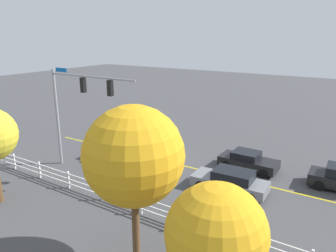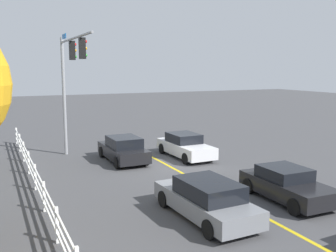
# 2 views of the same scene
# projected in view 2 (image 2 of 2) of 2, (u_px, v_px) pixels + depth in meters

# --- Properties ---
(ground_plane) EXTENTS (120.00, 120.00, 0.00)m
(ground_plane) POSITION_uv_depth(u_px,v_px,m) (167.00, 165.00, 21.31)
(ground_plane) COLOR #444447
(lane_center_stripe) EXTENTS (28.00, 0.16, 0.01)m
(lane_center_stripe) POSITION_uv_depth(u_px,v_px,m) (203.00, 184.00, 17.73)
(lane_center_stripe) COLOR gold
(lane_center_stripe) RESTS_ON ground_plane
(signal_assembly) EXTENTS (7.46, 0.38, 7.25)m
(signal_assembly) POSITION_uv_depth(u_px,v_px,m) (70.00, 72.00, 21.35)
(signal_assembly) COLOR gray
(signal_assembly) RESTS_ON ground_plane
(car_0) EXTENTS (4.16, 1.98, 1.34)m
(car_0) POSITION_uv_depth(u_px,v_px,m) (286.00, 185.00, 15.50)
(car_0) COLOR black
(car_0) RESTS_ON ground_plane
(car_1) EXTENTS (4.34, 1.91, 1.45)m
(car_1) POSITION_uv_depth(u_px,v_px,m) (123.00, 149.00, 22.04)
(car_1) COLOR black
(car_1) RESTS_ON ground_plane
(car_2) EXTENTS (4.53, 1.91, 1.42)m
(car_2) POSITION_uv_depth(u_px,v_px,m) (185.00, 146.00, 23.09)
(car_2) COLOR silver
(car_2) RESTS_ON ground_plane
(car_3) EXTENTS (4.73, 2.05, 1.41)m
(car_3) POSITION_uv_depth(u_px,v_px,m) (206.00, 199.00, 13.65)
(car_3) COLOR slate
(car_3) RESTS_ON ground_plane
(white_rail_fence) EXTENTS (26.10, 0.10, 1.15)m
(white_rail_fence) POSITION_uv_depth(u_px,v_px,m) (39.00, 185.00, 15.57)
(white_rail_fence) COLOR white
(white_rail_fence) RESTS_ON ground_plane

